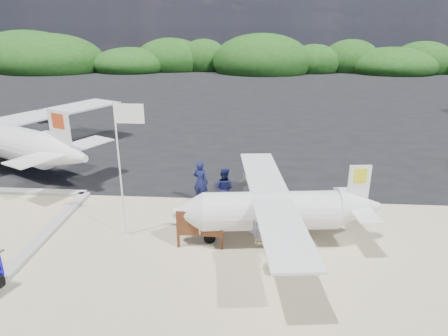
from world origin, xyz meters
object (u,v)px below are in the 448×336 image
(crew_a, at_px, (201,182))
(crew_b, at_px, (224,188))
(aircraft_large, at_px, (343,109))
(aircraft_small, at_px, (141,88))
(crew_c, at_px, (281,234))
(flagpole, at_px, (126,235))
(signboard, at_px, (200,248))

(crew_a, relative_size, crew_b, 1.06)
(crew_b, relative_size, aircraft_large, 0.11)
(crew_b, xyz_separation_m, aircraft_small, (-12.55, 32.35, -0.92))
(crew_a, xyz_separation_m, aircraft_large, (10.73, 21.34, -0.97))
(crew_b, distance_m, crew_c, 4.41)
(flagpole, relative_size, crew_a, 2.65)
(flagpole, distance_m, crew_c, 5.96)
(crew_a, height_order, crew_b, crew_a)
(crew_b, bearing_deg, flagpole, 60.50)
(signboard, height_order, crew_c, crew_c)
(crew_b, bearing_deg, crew_a, -1.66)
(flagpole, bearing_deg, crew_b, 36.78)
(signboard, distance_m, crew_b, 3.57)
(flagpole, distance_m, crew_b, 4.55)
(flagpole, distance_m, signboard, 3.04)
(crew_a, distance_m, crew_b, 1.20)
(flagpole, relative_size, crew_c, 2.75)
(signboard, bearing_deg, flagpole, 167.44)
(flagpole, xyz_separation_m, signboard, (2.95, -0.73, 0.00))
(flagpole, bearing_deg, signboard, -13.81)
(crew_a, distance_m, aircraft_small, 33.86)
(crew_c, bearing_deg, crew_b, -73.51)
(crew_c, height_order, aircraft_large, aircraft_large)
(aircraft_large, bearing_deg, aircraft_small, 2.49)
(flagpole, height_order, aircraft_small, flagpole)
(flagpole, height_order, crew_a, flagpole)
(signboard, height_order, aircraft_small, aircraft_small)
(aircraft_large, bearing_deg, flagpole, 89.47)
(crew_a, bearing_deg, flagpole, 72.30)
(aircraft_large, distance_m, aircraft_small, 24.56)
(crew_c, bearing_deg, flagpole, -24.72)
(signboard, bearing_deg, crew_c, -7.27)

